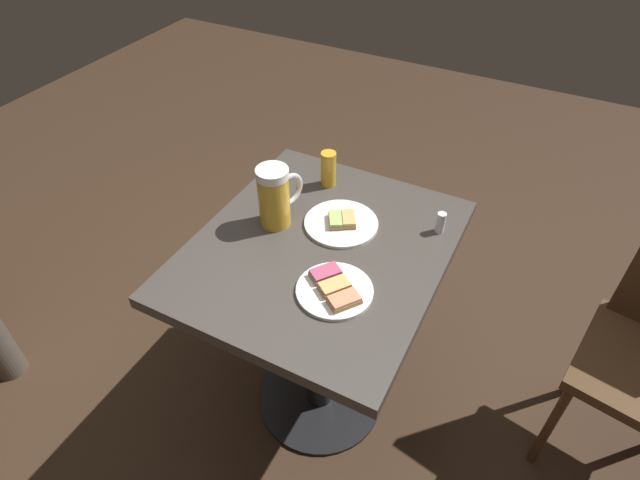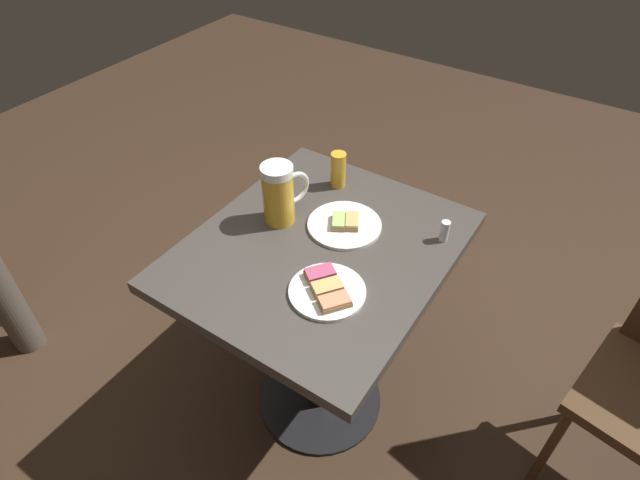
{
  "view_description": "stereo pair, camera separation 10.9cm",
  "coord_description": "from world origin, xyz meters",
  "px_view_note": "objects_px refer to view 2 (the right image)",
  "views": [
    {
      "loc": [
        0.91,
        0.47,
        1.69
      ],
      "look_at": [
        0.0,
        0.0,
        0.78
      ],
      "focal_mm": 29.04,
      "sensor_mm": 36.0,
      "label": 1
    },
    {
      "loc": [
        0.86,
        0.57,
        1.69
      ],
      "look_at": [
        0.0,
        0.0,
        0.78
      ],
      "focal_mm": 29.04,
      "sensor_mm": 36.0,
      "label": 2
    }
  ],
  "objects_px": {
    "plate_near": "(327,290)",
    "plate_far": "(344,224)",
    "beer_mug": "(280,194)",
    "salt_shaker": "(444,231)",
    "beer_glass_small": "(338,170)"
  },
  "relations": [
    {
      "from": "salt_shaker",
      "to": "beer_mug",
      "type": "bearing_deg",
      "value": -67.89
    },
    {
      "from": "plate_far",
      "to": "beer_glass_small",
      "type": "distance_m",
      "value": 0.2
    },
    {
      "from": "plate_near",
      "to": "beer_glass_small",
      "type": "xyz_separation_m",
      "value": [
        -0.39,
        -0.22,
        0.05
      ]
    },
    {
      "from": "beer_glass_small",
      "to": "salt_shaker",
      "type": "height_order",
      "value": "beer_glass_small"
    },
    {
      "from": "plate_near",
      "to": "beer_mug",
      "type": "xyz_separation_m",
      "value": [
        -0.17,
        -0.26,
        0.08
      ]
    },
    {
      "from": "plate_near",
      "to": "plate_far",
      "type": "xyz_separation_m",
      "value": [
        -0.24,
        -0.1,
        -0.0
      ]
    },
    {
      "from": "plate_near",
      "to": "salt_shaker",
      "type": "bearing_deg",
      "value": 155.07
    },
    {
      "from": "plate_near",
      "to": "plate_far",
      "type": "height_order",
      "value": "same"
    },
    {
      "from": "plate_far",
      "to": "salt_shaker",
      "type": "height_order",
      "value": "salt_shaker"
    },
    {
      "from": "plate_near",
      "to": "beer_glass_small",
      "type": "distance_m",
      "value": 0.45
    },
    {
      "from": "beer_mug",
      "to": "salt_shaker",
      "type": "relative_size",
      "value": 2.86
    },
    {
      "from": "plate_far",
      "to": "beer_mug",
      "type": "height_order",
      "value": "beer_mug"
    },
    {
      "from": "plate_near",
      "to": "salt_shaker",
      "type": "height_order",
      "value": "salt_shaker"
    },
    {
      "from": "plate_near",
      "to": "plate_far",
      "type": "relative_size",
      "value": 0.91
    },
    {
      "from": "plate_near",
      "to": "salt_shaker",
      "type": "distance_m",
      "value": 0.37
    }
  ]
}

